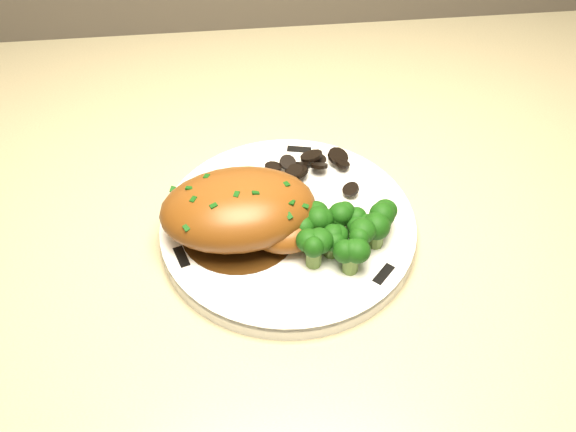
{
  "coord_description": "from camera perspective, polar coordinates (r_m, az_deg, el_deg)",
  "views": [
    {
      "loc": [
        -0.16,
        1.16,
        1.32
      ],
      "look_at": [
        -0.11,
        1.62,
        0.84
      ],
      "focal_mm": 45.0,
      "sensor_mm": 36.0,
      "label": 1
    }
  ],
  "objects": [
    {
      "name": "gravy_pool",
      "position": [
        0.67,
        -3.85,
        -1.07
      ],
      "size": [
        0.11,
        0.11,
        0.0
      ],
      "primitive_type": "cylinder",
      "color": "#331C09",
      "rests_on": "plate"
    },
    {
      "name": "rim_accent_0",
      "position": [
        0.75,
        0.88,
        5.26
      ],
      "size": [
        0.03,
        0.01,
        0.0
      ],
      "primitive_type": "cube",
      "rotation": [
        0.0,
        0.0,
        2.93
      ],
      "color": "black",
      "rests_on": "plate"
    },
    {
      "name": "rim_accent_2",
      "position": [
        0.64,
        7.57,
        -4.59
      ],
      "size": [
        0.02,
        0.02,
        0.0
      ],
      "primitive_type": "cube",
      "rotation": [
        0.0,
        0.0,
        7.12
      ],
      "color": "black",
      "rests_on": "plate"
    },
    {
      "name": "plate",
      "position": [
        0.68,
        -0.0,
        -1.04
      ],
      "size": [
        0.27,
        0.27,
        0.02
      ],
      "primitive_type": "cylinder",
      "rotation": [
        0.0,
        0.0,
        0.16
      ],
      "color": "white",
      "rests_on": "counter"
    },
    {
      "name": "rim_accent_1",
      "position": [
        0.65,
        -8.41,
        -3.23
      ],
      "size": [
        0.02,
        0.03,
        0.0
      ],
      "primitive_type": "cube",
      "rotation": [
        0.0,
        0.0,
        5.02
      ],
      "color": "black",
      "rests_on": "plate"
    },
    {
      "name": "broccoli_florets",
      "position": [
        0.64,
        4.41,
        -1.32
      ],
      "size": [
        0.09,
        0.07,
        0.03
      ],
      "rotation": [
        0.0,
        0.0,
        0.25
      ],
      "color": "olive",
      "rests_on": "plate"
    },
    {
      "name": "chicken_breast",
      "position": [
        0.65,
        -3.52,
        0.36
      ],
      "size": [
        0.15,
        0.1,
        0.05
      ],
      "rotation": [
        0.0,
        0.0,
        0.05
      ],
      "color": "brown",
      "rests_on": "plate"
    },
    {
      "name": "counter",
      "position": [
        1.05,
        2.83,
        -13.87
      ],
      "size": [
        1.88,
        0.64,
        0.93
      ],
      "color": "#4C3622",
      "rests_on": "ground"
    },
    {
      "name": "mushroom_pile",
      "position": [
        0.71,
        1.46,
        3.0
      ],
      "size": [
        0.08,
        0.06,
        0.02
      ],
      "color": "black",
      "rests_on": "plate"
    }
  ]
}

